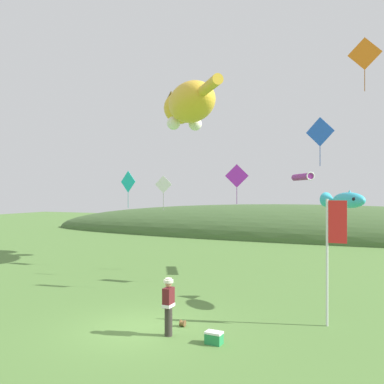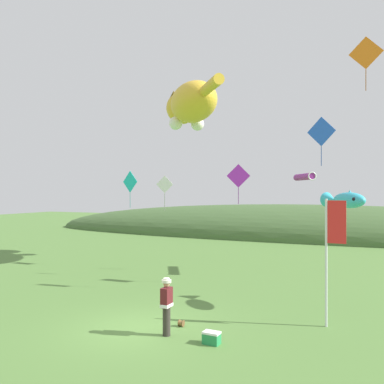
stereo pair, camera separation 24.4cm
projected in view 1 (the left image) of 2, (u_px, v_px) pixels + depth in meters
ground_plane at (142, 329)px, 13.76m from camera, size 120.00×120.00×0.00m
distant_hill_ridge at (330, 238)px, 40.93m from camera, size 60.05×13.69×6.28m
festival_attendant at (168, 305)px, 13.13m from camera, size 0.30×0.42×1.77m
kite_spool at (183, 323)px, 14.02m from camera, size 0.16×0.22×0.22m
picnic_cooler at (214, 338)px, 12.43m from camera, size 0.51×0.35×0.36m
festival_banner_pole at (332, 243)px, 14.01m from camera, size 0.66×0.08×4.20m
kite_giant_cat at (189, 105)px, 26.79m from camera, size 6.53×7.75×2.85m
kite_fish_windsock at (344, 200)px, 16.20m from camera, size 1.95×2.06×0.69m
kite_tube_streamer at (302, 177)px, 22.91m from camera, size 1.57×2.39×0.44m
kite_diamond_violet at (237, 176)px, 23.35m from camera, size 1.21×0.46×2.19m
kite_diamond_blue at (320, 132)px, 19.78m from camera, size 1.33×0.34×2.27m
kite_diamond_orange at (365, 54)px, 18.06m from camera, size 1.38×0.06×2.28m
kite_diamond_teal at (128, 182)px, 25.17m from camera, size 1.23×0.40×2.19m
kite_diamond_white at (163, 185)px, 21.98m from camera, size 0.90×0.17×1.81m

